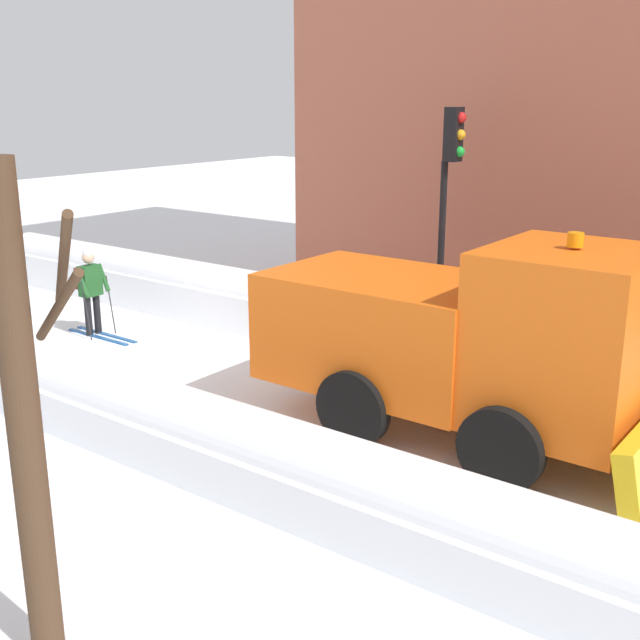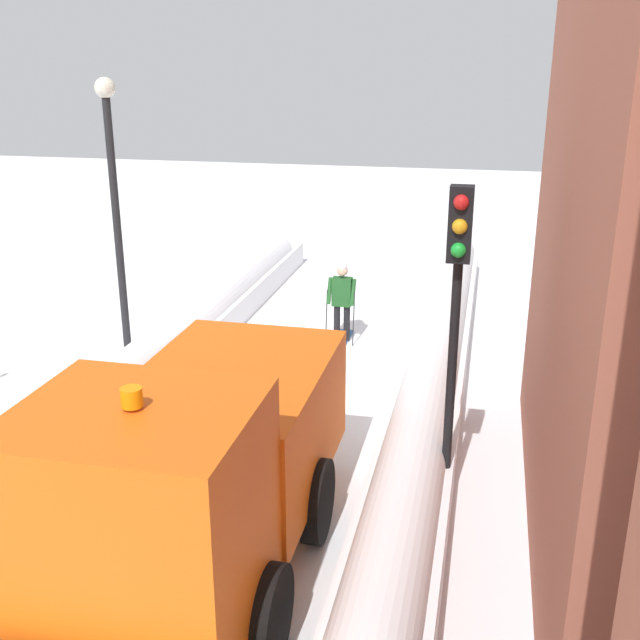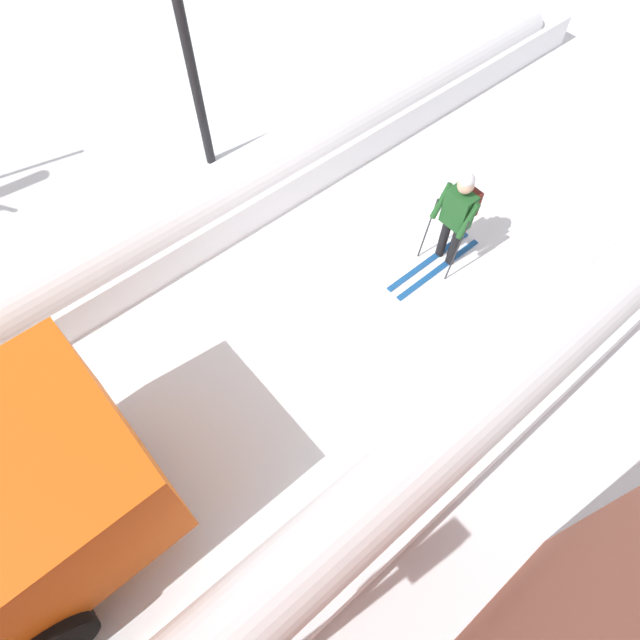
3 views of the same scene
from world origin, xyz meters
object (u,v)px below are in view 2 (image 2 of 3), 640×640
object	(u,v)px
plow_truck	(197,471)
traffic_light_pole	(456,298)
skier	(342,297)
street_lamp	(114,186)

from	to	relation	value
plow_truck	traffic_light_pole	bearing A→B (deg)	-146.32
plow_truck	skier	distance (m)	8.40
skier	street_lamp	distance (m)	5.27
plow_truck	traffic_light_pole	size ratio (longest dim) A/B	1.32
street_lamp	traffic_light_pole	bearing A→B (deg)	144.73
skier	traffic_light_pole	size ratio (longest dim) A/B	0.40
skier	street_lamp	world-z (taller)	street_lamp
traffic_light_pole	street_lamp	xyz separation A→B (m)	(7.01, -4.96, 0.33)
traffic_light_pole	plow_truck	bearing A→B (deg)	33.68
skier	traffic_light_pole	distance (m)	7.42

